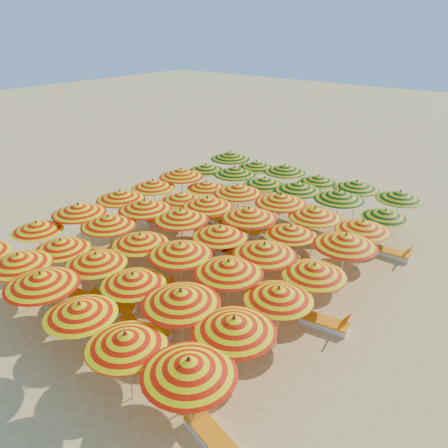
{
  "coord_description": "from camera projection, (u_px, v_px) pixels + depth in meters",
  "views": [
    {
      "loc": [
        10.84,
        -12.95,
        9.64
      ],
      "look_at": [
        0.0,
        0.5,
        1.6
      ],
      "focal_mm": 35.0,
      "sensor_mm": 36.0,
      "label": 1
    }
  ],
  "objects": [
    {
      "name": "lounger_4",
      "position": [
        97.0,
        252.0,
        19.77
      ],
      "size": [
        1.82,
        1.25,
        0.69
      ],
      "rotation": [
        0.0,
        0.0,
        0.43
      ],
      "color": "white",
      "rests_on": "ground"
    },
    {
      "name": "umbrella_31",
      "position": [
        206.0,
        185.0,
        22.66
      ],
      "size": [
        2.3,
        2.3,
        2.2
      ],
      "color": "silver",
      "rests_on": "ground"
    },
    {
      "name": "lounger_15",
      "position": [
        244.0,
        231.0,
        21.76
      ],
      "size": [
        1.8,
        0.85,
        0.69
      ],
      "rotation": [
        0.0,
        0.0,
        3.3
      ],
      "color": "white",
      "rests_on": "ground"
    },
    {
      "name": "umbrella_44",
      "position": [
        285.0,
        168.0,
        24.44
      ],
      "size": [
        2.9,
        2.9,
        2.45
      ],
      "color": "silver",
      "rests_on": "ground"
    },
    {
      "name": "lounger_9",
      "position": [
        325.0,
        323.0,
        15.12
      ],
      "size": [
        1.8,
        0.83,
        0.69
      ],
      "rotation": [
        0.0,
        0.0,
        0.15
      ],
      "color": "white",
      "rests_on": "ground"
    },
    {
      "name": "beachgoer_b",
      "position": [
        296.0,
        246.0,
        19.08
      ],
      "size": [
        0.78,
        0.66,
        1.42
      ],
      "primitive_type": "imported",
      "rotation": [
        0.0,
        0.0,
        0.19
      ],
      "color": "tan",
      "rests_on": "ground"
    },
    {
      "name": "lounger_16",
      "position": [
        254.0,
        213.0,
        23.73
      ],
      "size": [
        1.75,
        0.64,
        0.69
      ],
      "rotation": [
        0.0,
        0.0,
        -0.04
      ],
      "color": "white",
      "rests_on": "ground"
    },
    {
      "name": "umbrella_9",
      "position": [
        133.0,
        279.0,
        14.27
      ],
      "size": [
        2.74,
        2.74,
        2.27
      ],
      "color": "silver",
      "rests_on": "ground"
    },
    {
      "name": "umbrella_1",
      "position": [
        18.0,
        260.0,
        15.18
      ],
      "size": [
        2.97,
        2.97,
        2.39
      ],
      "color": "silver",
      "rests_on": "ground"
    },
    {
      "name": "umbrella_43",
      "position": [
        256.0,
        165.0,
        25.51
      ],
      "size": [
        2.83,
        2.83,
        2.31
      ],
      "color": "silver",
      "rests_on": "ground"
    },
    {
      "name": "lounger_17",
      "position": [
        392.0,
        253.0,
        19.66
      ],
      "size": [
        1.76,
        0.66,
        0.69
      ],
      "rotation": [
        0.0,
        0.0,
        0.05
      ],
      "color": "white",
      "rests_on": "ground"
    },
    {
      "name": "umbrella_26",
      "position": [
        208.0,
        202.0,
        19.78
      ],
      "size": [
        2.78,
        2.78,
        2.5
      ],
      "color": "silver",
      "rests_on": "ground"
    },
    {
      "name": "umbrella_32",
      "position": [
        238.0,
        189.0,
        21.26
      ],
      "size": [
        2.9,
        2.9,
        2.53
      ],
      "color": "silver",
      "rests_on": "ground"
    },
    {
      "name": "lounger_1",
      "position": [
        71.0,
        292.0,
        16.82
      ],
      "size": [
        1.76,
        0.68,
        0.69
      ],
      "rotation": [
        0.0,
        0.0,
        3.2
      ],
      "color": "white",
      "rests_on": "ground"
    },
    {
      "name": "ground",
      "position": [
        217.0,
        260.0,
        19.38
      ],
      "size": [
        120.0,
        120.0,
        0.0
      ],
      "primitive_type": "plane",
      "color": "#F1C86B",
      "rests_on": "ground"
    },
    {
      "name": "lounger_7",
      "position": [
        211.0,
        314.0,
        15.6
      ],
      "size": [
        1.82,
        1.23,
        0.69
      ],
      "rotation": [
        0.0,
        0.0,
        3.56
      ],
      "color": "white",
      "rests_on": "ground"
    },
    {
      "name": "lounger_12",
      "position": [
        234.0,
        254.0,
        19.59
      ],
      "size": [
        1.76,
        0.68,
        0.69
      ],
      "rotation": [
        0.0,
        0.0,
        3.2
      ],
      "color": "white",
      "rests_on": "ground"
    },
    {
      "name": "umbrella_37",
      "position": [
        235.0,
        171.0,
        24.0
      ],
      "size": [
        2.52,
        2.52,
        2.48
      ],
      "color": "silver",
      "rests_on": "ground"
    },
    {
      "name": "umbrella_12",
      "position": [
        79.0,
        209.0,
        19.07
      ],
      "size": [
        2.4,
        2.4,
        2.51
      ],
      "color": "silver",
      "rests_on": "ground"
    },
    {
      "name": "umbrella_30",
      "position": [
        181.0,
        173.0,
        23.47
      ],
      "size": [
        3.18,
        3.18,
        2.56
      ],
      "color": "silver",
      "rests_on": "ground"
    },
    {
      "name": "umbrella_29",
      "position": [
        346.0,
        240.0,
        16.22
      ],
      "size": [
        2.84,
        2.84,
        2.56
      ],
      "color": "silver",
      "rests_on": "ground"
    },
    {
      "name": "umbrella_41",
      "position": [
        385.0,
        214.0,
        19.28
      ],
      "size": [
        2.65,
        2.65,
        2.19
      ],
      "color": "silver",
      "rests_on": "ground"
    },
    {
      "name": "lounger_0",
      "position": [
        210.0,
        435.0,
        11.03
      ],
      "size": [
        1.82,
        0.95,
        0.69
      ],
      "rotation": [
        0.0,
        0.0,
        2.92
      ],
      "color": "white",
      "rests_on": "ground"
    },
    {
      "name": "umbrella_18",
      "position": [
        120.0,
        195.0,
        20.71
      ],
      "size": [
        2.76,
        2.76,
        2.46
      ],
      "color": "silver",
      "rests_on": "ground"
    },
    {
      "name": "umbrella_21",
      "position": [
        220.0,
        231.0,
        17.26
      ],
      "size": [
        2.96,
        2.96,
        2.38
      ],
      "color": "silver",
      "rests_on": "ground"
    },
    {
      "name": "umbrella_8",
      "position": [
        96.0,
        258.0,
        15.45
      ],
      "size": [
        2.46,
        2.46,
        2.29
      ],
      "color": "silver",
      "rests_on": "ground"
    },
    {
      "name": "umbrella_20",
      "position": [
        181.0,
        215.0,
        18.45
      ],
      "size": [
        2.71,
        2.71,
        2.52
      ],
      "color": "silver",
      "rests_on": "ground"
    },
    {
      "name": "umbrella_14",
      "position": [
        140.0,
        239.0,
        16.79
      ],
      "size": [
        2.29,
        2.29,
        2.32
      ],
      "color": "silver",
      "rests_on": "ground"
    },
    {
      "name": "lounger_10",
      "position": [
        146.0,
        218.0,
        23.2
      ],
      "size": [
        1.82,
        0.99,
        0.69
      ],
      "rotation": [
        0.0,
        0.0,
        -0.25
      ],
      "color": "white",
      "rests_on": "ground"
    },
    {
      "name": "lounger_3",
      "position": [
        145.0,
        332.0,
        14.68
      ],
      "size": [
        1.82,
        0.98,
        0.69
      ],
      "rotation": [
        0.0,
        0.0,
        3.38
      ],
      "color": "white",
      "rests_on": "ground"
    },
    {
      "name": "lounger_5",
      "position": [
        151.0,
        287.0,
        17.13
      ],
      "size": [
        1.82,
        1.24,
        0.69
      ],
      "rotation": [
        0.0,
        0.0,
        0.42
      ],
      "color": "white",
      "rests_on": "ground"
    },
    {
      "name": "umbrella_16",
      "position": [
        229.0,
        267.0,
        14.57
      ],
      "size": [
        3.1,
        3.1,
        2.5
      ],
      "color": "silver",
      "rests_on": "ground"
    },
    {
      "name": "umbrella_38",
      "position": [
        264.0,
        181.0,
        22.71
      ],
      "size": [
        2.31,
        2.31,
        2.36
      ],
      "color": "silver",
      "rests_on": "ground"
    },
    {
      "name": "umbrella_46",
      "position": [
        357.0,
        185.0,
        22.06
      ],
      "size": [
        3.03,
        3.03,
        2.42
      ],
      "color": "silver",
      "rests_on": "ground"
    },
    {
      "name": "umbrella_2",
      "position": [
        41.0,
        279.0,
        13.84
      ],
      "size": [
        2.65,
        2.65,
        2.51
      ],
      "color": "silver",
      "rests_on": "ground"
    },
    {
      "name": "lounger_18",
      "position": [
        276.0,
        199.0,
        25.59
      ],
      "size": [
        1.83,
        1.15,
        0.69
      ],
      "rotation": [
        0.0,
        0.0,
        -0.36
      ],
      "color": "white",
      "rests_on": "ground"
    },
    {
      "name": "umbrella_25",
      "position": [
        182.0,
        197.0,
        21.04
      ],
      "size": [
        2.63,
        2.63,
        2.23
      ],
      "color": "silver",
      "rests_on": "ground"
    },
    {
      "name": "umbrella_33",
      "position": [
        281.0,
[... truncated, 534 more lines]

